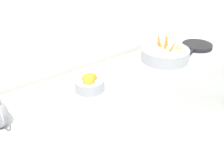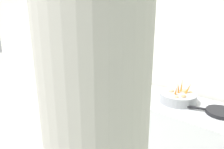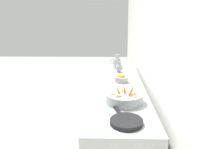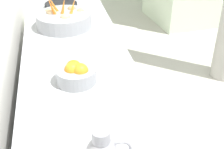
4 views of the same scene
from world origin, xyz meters
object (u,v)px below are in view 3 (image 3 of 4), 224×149
vegetable_colander (124,98)px  orange_bowl (122,79)px  metal_pitcher_short (119,67)px  skillet_on_counter (126,121)px  metal_pitcher_tall (117,62)px

vegetable_colander → orange_bowl: vegetable_colander is taller
metal_pitcher_short → skillet_on_counter: bearing=91.1°
metal_pitcher_short → orange_bowl: bearing=92.7°
orange_bowl → skillet_on_counter: bearing=90.2°
orange_bowl → skillet_on_counter: 1.15m
orange_bowl → skillet_on_counter: orange_bowl is taller
metal_pitcher_tall → metal_pitcher_short: metal_pitcher_tall is taller
orange_bowl → metal_pitcher_short: 0.59m
orange_bowl → metal_pitcher_short: size_ratio=1.07×
metal_pitcher_tall → orange_bowl: bearing=93.6°
vegetable_colander → skillet_on_counter: size_ratio=0.90×
vegetable_colander → metal_pitcher_short: size_ratio=2.04×
metal_pitcher_tall → skillet_on_counter: metal_pitcher_tall is taller
vegetable_colander → skillet_on_counter: 0.42m
metal_pitcher_tall → skillet_on_counter: 2.10m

